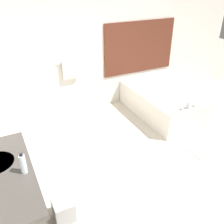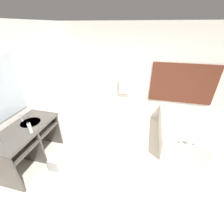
% 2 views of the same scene
% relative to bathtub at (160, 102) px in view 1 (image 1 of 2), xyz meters
% --- Properties ---
extents(ground_plane, '(16.00, 16.00, 0.00)m').
position_rel_bathtub_xyz_m(ground_plane, '(-1.29, -1.30, -0.27)').
color(ground_plane, beige).
rests_on(ground_plane, ground).
extents(wall_back_with_blinds, '(7.40, 0.13, 2.70)m').
position_rel_bathtub_xyz_m(wall_back_with_blinds, '(-1.25, 0.92, 1.07)').
color(wall_back_with_blinds, white).
rests_on(wall_back_with_blinds, ground_plane).
extents(vanity_counter, '(0.68, 1.35, 0.89)m').
position_rel_bathtub_xyz_m(vanity_counter, '(-3.14, -1.53, 0.38)').
color(vanity_counter, '#4C4742').
rests_on(vanity_counter, ground_plane).
extents(bathtub, '(0.94, 1.77, 0.62)m').
position_rel_bathtub_xyz_m(bathtub, '(0.00, 0.00, 0.00)').
color(bathtub, silver).
rests_on(bathtub, ground_plane).
extents(water_bottle_1, '(0.06, 0.06, 0.23)m').
position_rel_bathtub_xyz_m(water_bottle_1, '(-2.89, -1.63, 0.73)').
color(water_bottle_1, white).
rests_on(water_bottle_1, vanity_counter).
extents(waste_bin, '(0.24, 0.24, 0.27)m').
position_rel_bathtub_xyz_m(waste_bin, '(-2.56, -1.60, -0.14)').
color(waste_bin, '#B2B2B2').
rests_on(waste_bin, ground_plane).
extents(bath_mat, '(0.58, 0.65, 0.02)m').
position_rel_bathtub_xyz_m(bath_mat, '(-0.03, -1.32, -0.27)').
color(bath_mat, white).
rests_on(bath_mat, ground_plane).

